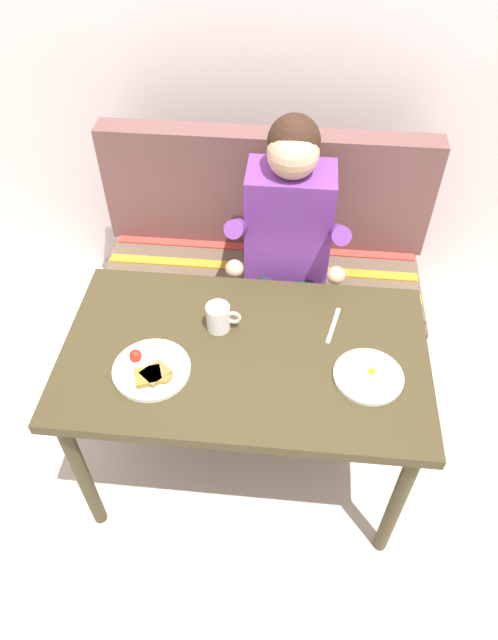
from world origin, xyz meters
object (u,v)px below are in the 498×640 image
person (288,238)px  plate_eggs (368,376)px  plate_breakfast (151,370)px  couch (262,283)px  coffee_mug (219,317)px  table (245,367)px  fork (333,325)px

person → plate_eggs: person is taller
plate_breakfast → person: bearing=61.0°
couch → coffee_mug: couch is taller
couch → person: bearing=-57.8°
table → coffee_mug: (-0.10, 0.10, 0.13)m
person → coffee_mug: (-0.21, -0.49, 0.04)m
coffee_mug → fork: (0.39, 0.04, -0.05)m
table → fork: fork is taller
table → plate_breakfast: size_ratio=4.86×
couch → table: bearing=-90.0°
coffee_mug → table: bearing=-45.1°
table → plate_breakfast: (-0.28, -0.12, 0.10)m
couch → fork: (0.29, -0.62, 0.40)m
person → table: bearing=-100.6°
plate_eggs → plate_breakfast: bearing=-176.0°
plate_breakfast → coffee_mug: 0.29m
table → plate_eggs: plate_eggs is taller
couch → fork: size_ratio=8.47×
plate_eggs → fork: bearing=117.0°
table → person: person is taller
coffee_mug → plate_eggs: bearing=-18.7°
couch → fork: couch is taller
table → fork: 0.33m
plate_breakfast → plate_eggs: plate_breakfast is taller
couch → plate_eggs: bearing=-64.6°
person → coffee_mug: size_ratio=10.27×
fork → couch: bearing=128.1°
plate_eggs → person: bearing=113.5°
plate_breakfast → fork: plate_breakfast is taller
plate_eggs → fork: size_ratio=1.29×
person → fork: (0.18, -0.45, -0.01)m
table → plate_breakfast: plate_breakfast is taller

